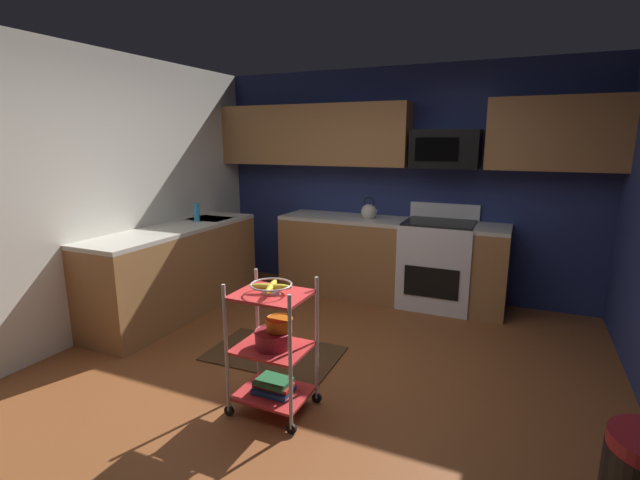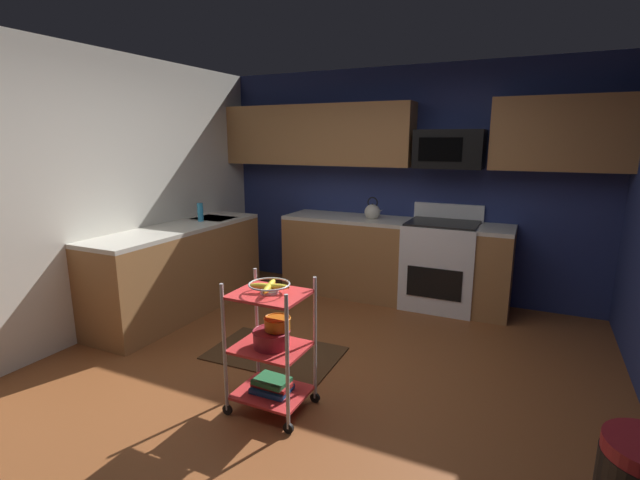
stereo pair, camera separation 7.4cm
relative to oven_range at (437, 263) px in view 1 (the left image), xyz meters
name	(u,v)px [view 1 (the left image)]	position (x,y,z in m)	size (l,w,h in m)	color
floor	(310,387)	(-0.55, -2.10, -0.50)	(4.40, 4.80, 0.04)	brown
wall_back	(399,183)	(-0.55, 0.33, 0.82)	(4.52, 0.06, 2.60)	navy
wall_left	(82,197)	(-2.78, -2.10, 0.82)	(0.06, 4.80, 2.60)	silver
counter_run	(297,264)	(-1.41, -0.61, -0.01)	(3.47, 2.68, 0.92)	#9E6B3D
oven_range	(437,263)	(0.00, 0.00, 0.00)	(0.76, 0.65, 1.10)	white
upper_cabinets	(385,135)	(-0.67, 0.13, 1.37)	(4.40, 0.33, 0.70)	#9E6B3D
microwave	(445,149)	(0.00, 0.10, 1.22)	(0.70, 0.39, 0.40)	black
rolling_cart	(273,348)	(-0.63, -2.49, -0.03)	(0.54, 0.40, 0.91)	silver
fruit_bowl	(271,286)	(-0.63, -2.49, 0.40)	(0.27, 0.27, 0.07)	silver
mixing_bowl_large	(273,338)	(-0.62, -2.49, 0.04)	(0.25, 0.25, 0.11)	maroon
mixing_bowl_small	(279,323)	(-0.60, -2.46, 0.14)	(0.18, 0.18, 0.08)	orange
book_stack	(274,386)	(-0.63, -2.49, -0.31)	(0.26, 0.19, 0.09)	#1E4C8C
kettle	(369,212)	(-0.79, 0.00, 0.52)	(0.21, 0.18, 0.26)	beige
dish_soap_bottle	(197,213)	(-2.44, -0.98, 0.54)	(0.06, 0.06, 0.20)	#2D8CBF
floor_rug	(274,353)	(-1.03, -1.79, -0.47)	(1.10, 0.70, 0.01)	#472D19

